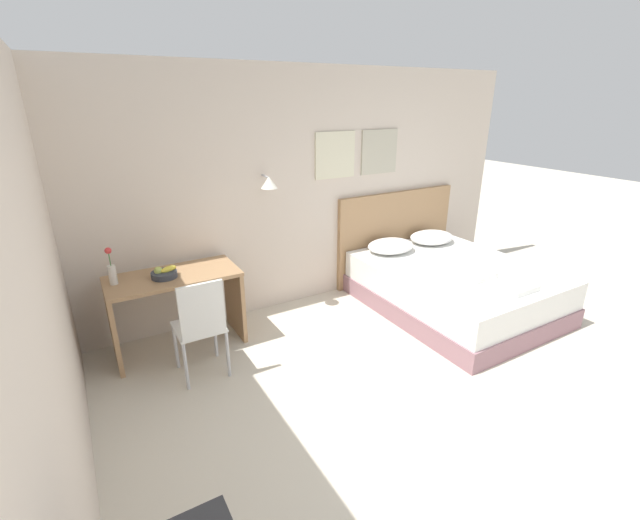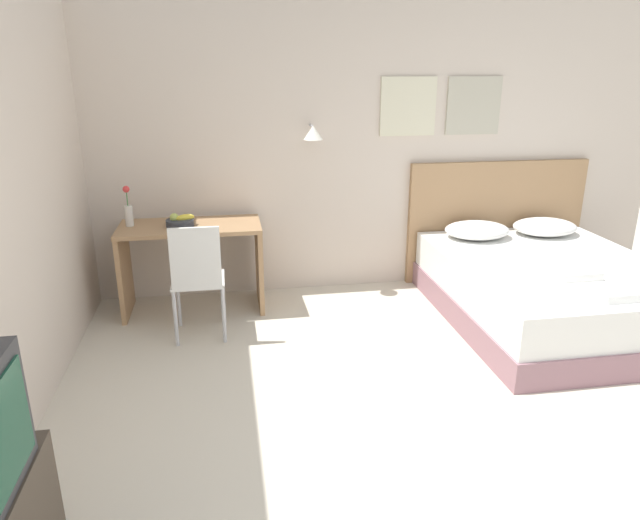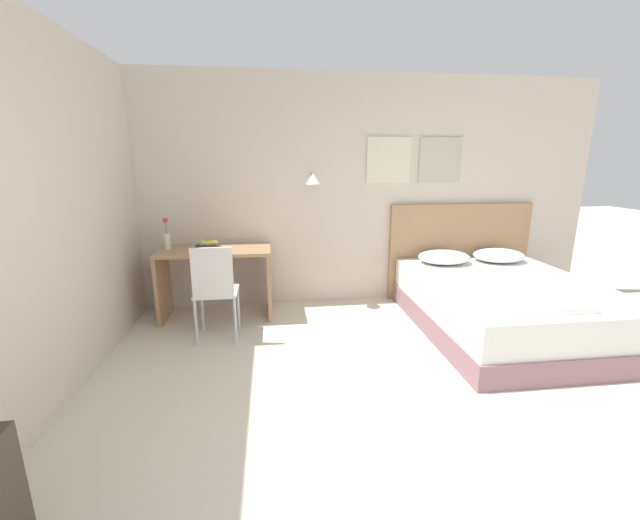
% 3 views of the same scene
% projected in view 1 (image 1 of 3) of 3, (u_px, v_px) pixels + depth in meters
% --- Properties ---
extents(ground_plane, '(24.00, 24.00, 0.00)m').
position_uv_depth(ground_plane, '(512.00, 454.00, 2.97)').
color(ground_plane, beige).
extents(wall_back, '(5.83, 0.31, 2.65)m').
position_uv_depth(wall_back, '(307.00, 190.00, 4.86)').
color(wall_back, beige).
rests_on(wall_back, ground_plane).
extents(wall_left, '(0.06, 5.91, 2.65)m').
position_uv_depth(wall_left, '(36.00, 459.00, 1.26)').
color(wall_left, beige).
rests_on(wall_left, ground_plane).
extents(bed, '(1.69, 2.09, 0.53)m').
position_uv_depth(bed, '(454.00, 287.00, 4.94)').
color(bed, gray).
rests_on(bed, ground_plane).
extents(headboard, '(1.81, 0.06, 1.18)m').
position_uv_depth(headboard, '(396.00, 236.00, 5.69)').
color(headboard, '#A87F56').
rests_on(headboard, ground_plane).
extents(pillow_left, '(0.60, 0.48, 0.15)m').
position_uv_depth(pillow_left, '(391.00, 246.00, 5.27)').
color(pillow_left, white).
rests_on(pillow_left, bed).
extents(pillow_right, '(0.60, 0.48, 0.15)m').
position_uv_depth(pillow_right, '(432.00, 237.00, 5.59)').
color(pillow_right, white).
rests_on(pillow_right, bed).
extents(folded_towel_near_foot, '(0.33, 0.33, 0.06)m').
position_uv_depth(folded_towel_near_foot, '(475.00, 274.00, 4.56)').
color(folded_towel_near_foot, white).
rests_on(folded_towel_near_foot, bed).
extents(folded_towel_mid_bed, '(0.36, 0.27, 0.06)m').
position_uv_depth(folded_towel_mid_bed, '(517.00, 287.00, 4.23)').
color(folded_towel_mid_bed, white).
rests_on(folded_towel_mid_bed, bed).
extents(desk, '(1.19, 0.58, 0.77)m').
position_uv_depth(desk, '(176.00, 298.00, 4.06)').
color(desk, '#A87F56').
rests_on(desk, ground_plane).
extents(desk_chair, '(0.40, 0.40, 0.94)m').
position_uv_depth(desk_chair, '(201.00, 322.00, 3.59)').
color(desk_chair, white).
rests_on(desk_chair, ground_plane).
extents(fruit_bowl, '(0.25, 0.23, 0.11)m').
position_uv_depth(fruit_bowl, '(164.00, 273.00, 3.91)').
color(fruit_bowl, '#333842').
rests_on(fruit_bowl, desk).
extents(flower_vase, '(0.07, 0.07, 0.34)m').
position_uv_depth(flower_vase, '(112.00, 271.00, 3.74)').
color(flower_vase, silver).
rests_on(flower_vase, desk).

